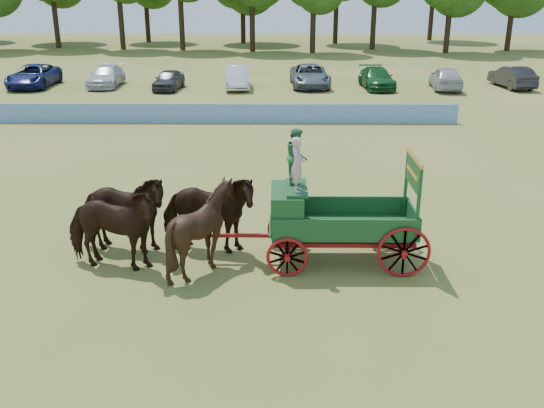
# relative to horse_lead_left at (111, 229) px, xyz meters

# --- Properties ---
(ground) EXTENTS (160.00, 160.00, 0.00)m
(ground) POSITION_rel_horse_lead_left_xyz_m (2.12, -0.03, -1.17)
(ground) COLOR olive
(ground) RESTS_ON ground
(horse_lead_left) EXTENTS (2.95, 1.75, 2.34)m
(horse_lead_left) POSITION_rel_horse_lead_left_xyz_m (0.00, 0.00, 0.00)
(horse_lead_left) COLOR black
(horse_lead_left) RESTS_ON ground
(horse_lead_right) EXTENTS (2.92, 1.64, 2.34)m
(horse_lead_right) POSITION_rel_horse_lead_left_xyz_m (0.00, 1.10, 0.00)
(horse_lead_right) COLOR black
(horse_lead_right) RESTS_ON ground
(horse_wheel_left) EXTENTS (2.50, 2.32, 2.34)m
(horse_wheel_left) POSITION_rel_horse_lead_left_xyz_m (2.40, 0.00, 0.00)
(horse_wheel_left) COLOR black
(horse_wheel_left) RESTS_ON ground
(horse_wheel_right) EXTENTS (2.90, 1.59, 2.34)m
(horse_wheel_right) POSITION_rel_horse_lead_left_xyz_m (2.40, 1.10, 0.00)
(horse_wheel_right) COLOR black
(horse_wheel_right) RESTS_ON ground
(farm_dray) EXTENTS (6.00, 2.00, 3.63)m
(farm_dray) POSITION_rel_horse_lead_left_xyz_m (5.38, 0.58, 0.41)
(farm_dray) COLOR #A11017
(farm_dray) RESTS_ON ground
(sponsor_banner) EXTENTS (26.00, 0.08, 1.05)m
(sponsor_banner) POSITION_rel_horse_lead_left_xyz_m (1.12, 17.97, -0.64)
(sponsor_banner) COLOR #2054B1
(sponsor_banner) RESTS_ON ground
(parked_cars) EXTENTS (51.82, 6.91, 1.64)m
(parked_cars) POSITION_rel_horse_lead_left_xyz_m (2.36, 29.76, -0.41)
(parked_cars) COLOR silver
(parked_cars) RESTS_ON ground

